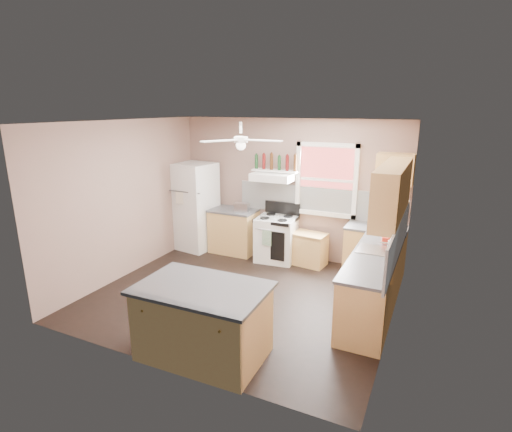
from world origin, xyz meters
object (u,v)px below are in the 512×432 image
at_px(toaster, 242,207).
at_px(island, 203,323).
at_px(cart, 309,249).
at_px(refrigerator, 195,206).
at_px(stove, 276,239).

xyz_separation_m(toaster, island, (1.12, -3.22, -0.56)).
height_order(cart, island, island).
bearing_deg(refrigerator, cart, 10.11).
relative_size(stove, cart, 1.39).
bearing_deg(island, cart, 84.32).
xyz_separation_m(refrigerator, stove, (1.81, 0.05, -0.47)).
height_order(stove, cart, stove).
relative_size(refrigerator, stove, 2.09).
bearing_deg(stove, island, -88.39).
xyz_separation_m(stove, cart, (0.66, 0.05, -0.12)).
height_order(refrigerator, island, refrigerator).
xyz_separation_m(cart, island, (-0.26, -3.28, 0.12)).
relative_size(toaster, stove, 0.33).
bearing_deg(refrigerator, island, -47.38).
height_order(refrigerator, cart, refrigerator).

